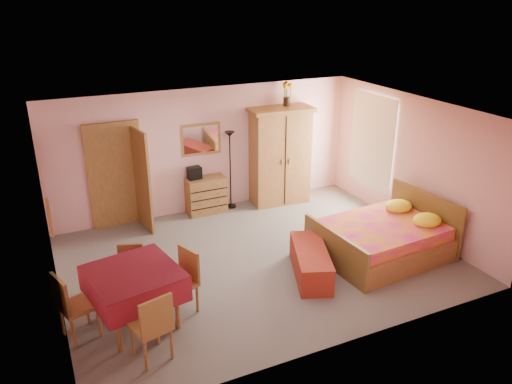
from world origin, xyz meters
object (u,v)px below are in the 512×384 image
wall_mirror (201,139)px  sunflower_vase (287,94)px  chest_of_drawers (206,195)px  floor_lamp (230,170)px  bench (311,262)px  dining_table (136,298)px  wardrobe (280,156)px  bed (382,230)px  chair_east (179,284)px  stereo (194,173)px  chair_north (130,274)px  chair_west (78,305)px  chair_south (150,325)px

wall_mirror → sunflower_vase: bearing=-5.4°
chest_of_drawers → floor_lamp: size_ratio=0.48×
bench → dining_table: bearing=-177.9°
chest_of_drawers → wardrobe: 1.80m
bed → chair_east: 3.72m
wall_mirror → stereo: size_ratio=3.11×
wardrobe → sunflower_vase: sunflower_vase is taller
wardrobe → sunflower_vase: (0.19, 0.10, 1.31)m
floor_lamp → dining_table: bearing=-130.3°
chair_north → chair_west: size_ratio=0.85×
chair_north → floor_lamp: bearing=-115.9°
chest_of_drawers → dining_table: bearing=-124.7°
wall_mirror → chest_of_drawers: bearing=-88.4°
floor_lamp → dining_table: (-2.75, -3.25, -0.42)m
bench → chair_east: 2.27m
wardrobe → chair_south: (-3.83, -3.86, -0.57)m
floor_lamp → bed: floor_lamp is taller
bench → chair_east: chair_east is taller
chest_of_drawers → sunflower_vase: (1.86, -0.02, 1.99)m
stereo → wardrobe: (1.88, -0.18, 0.16)m
dining_table → chair_east: (0.63, 0.01, 0.06)m
stereo → dining_table: stereo is taller
sunflower_vase → wall_mirror: bearing=173.0°
bed → chair_east: size_ratio=2.23×
floor_lamp → wardrobe: bearing=-8.4°
stereo → wardrobe: wardrobe is taller
bed → chest_of_drawers: bearing=121.3°
bench → chair_west: 3.64m
wardrobe → bench: bearing=-104.0°
wardrobe → chair_east: (-3.22, -3.08, -0.58)m
wardrobe → chair_east: 4.49m
wall_mirror → stereo: bearing=-143.3°
stereo → floor_lamp: 0.79m
chest_of_drawers → bench: size_ratio=0.59×
sunflower_vase → chair_south: (-4.02, -3.96, -1.88)m
floor_lamp → chair_south: size_ratio=1.72×
wall_mirror → stereo: wall_mirror is taller
chest_of_drawers → chair_south: size_ratio=0.83×
floor_lamp → stereo: bearing=178.9°
floor_lamp → bed: size_ratio=0.78×
sunflower_vase → chair_north: size_ratio=0.61×
bench → sunflower_vase: bearing=69.4°
chair_north → bench: bearing=-171.0°
floor_lamp → bed: (1.59, -3.09, -0.34)m
stereo → sunflower_vase: (2.07, -0.08, 1.47)m
stereo → chair_north: bearing=-126.1°
chair_north → wardrobe: bearing=-127.1°
wall_mirror → sunflower_vase: size_ratio=1.66×
wall_mirror → chair_north: 3.65m
stereo → chair_south: size_ratio=0.28×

